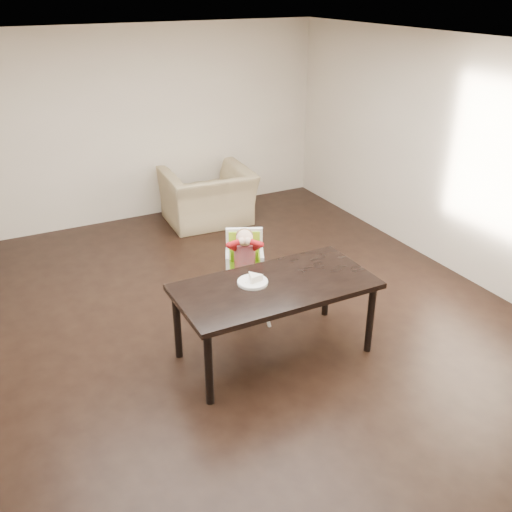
# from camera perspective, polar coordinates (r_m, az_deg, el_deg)

# --- Properties ---
(ground) EXTENTS (7.00, 7.00, 0.00)m
(ground) POSITION_cam_1_polar(r_m,az_deg,el_deg) (5.80, -2.53, -7.75)
(ground) COLOR black
(ground) RESTS_ON ground
(room_walls) EXTENTS (6.02, 7.02, 2.71)m
(room_walls) POSITION_cam_1_polar(r_m,az_deg,el_deg) (5.01, -2.95, 10.19)
(room_walls) COLOR beige
(room_walls) RESTS_ON ground
(dining_table) EXTENTS (1.80, 0.90, 0.75)m
(dining_table) POSITION_cam_1_polar(r_m,az_deg,el_deg) (5.16, 1.92, -3.60)
(dining_table) COLOR black
(dining_table) RESTS_ON ground
(high_chair) EXTENTS (0.55, 0.55, 0.99)m
(high_chair) POSITION_cam_1_polar(r_m,az_deg,el_deg) (5.78, -1.15, 0.13)
(high_chair) COLOR white
(high_chair) RESTS_ON ground
(plate) EXTENTS (0.34, 0.34, 0.08)m
(plate) POSITION_cam_1_polar(r_m,az_deg,el_deg) (5.12, -0.27, -2.45)
(plate) COLOR white
(plate) RESTS_ON dining_table
(armchair) EXTENTS (1.25, 0.85, 1.05)m
(armchair) POSITION_cam_1_polar(r_m,az_deg,el_deg) (8.22, -4.86, 6.79)
(armchair) COLOR tan
(armchair) RESTS_ON ground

